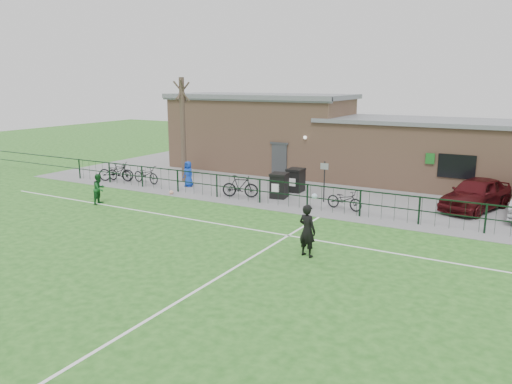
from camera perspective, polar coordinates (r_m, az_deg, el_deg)
The scene contains 21 objects.
ground at distance 17.01m, azimuth -8.44°, elevation -7.49°, with size 90.00×90.00×0.00m, color #235C1B.
paving_strip at distance 28.44m, azimuth 8.51°, elevation 0.71°, with size 34.00×13.00×0.02m, color slate.
pitch_line_touch at distance 23.35m, azimuth 3.41°, elevation -1.80°, with size 28.00×0.10×0.01m, color white.
pitch_line_mid at distance 20.13m, azimuth -1.41°, elevation -4.14°, with size 28.00×0.10×0.01m, color white.
pitch_line_perp at distance 15.92m, azimuth -2.69°, elevation -8.78°, with size 0.10×16.00×0.01m, color white.
perimeter_fence at distance 23.38m, azimuth 3.64°, elevation -0.28°, with size 28.00×0.10×1.20m, color black.
bare_tree at distance 29.32m, azimuth -8.35°, elevation 6.99°, with size 0.30×0.30×6.00m, color #433328.
wheelie_bin_left at distance 25.15m, azimuth 2.68°, elevation 0.66°, with size 0.77×0.88×1.17m, color black.
wheelie_bin_right at distance 26.59m, azimuth 4.56°, elevation 1.28°, with size 0.77×0.87×1.16m, color black.
sign_post at distance 24.39m, azimuth 7.80°, elevation 1.17°, with size 0.06×0.06×2.00m, color black.
car_maroon at distance 24.82m, azimuth 23.84°, elevation -0.19°, with size 1.77×4.39×1.50m, color #430B0F.
bicycle_a at distance 30.44m, azimuth -15.71°, elevation 2.24°, with size 0.74×2.11×1.11m, color black.
bicycle_b at distance 30.45m, azimuth -15.31°, elevation 2.19°, with size 0.48×1.71×1.03m, color black.
bicycle_c at distance 29.40m, azimuth -12.46°, elevation 1.97°, with size 0.68×1.94×1.02m, color black.
bicycle_d at distance 25.25m, azimuth -1.81°, elevation 0.65°, with size 0.52×1.86×1.12m, color black.
bicycle_e at distance 23.17m, azimuth 10.08°, elevation -0.85°, with size 0.62×1.79×0.94m, color black.
spectator_child at distance 28.02m, azimuth -7.75°, elevation 2.06°, with size 0.70×0.45×1.42m, color #133DBA.
goalkeeper_kick at distance 16.88m, azimuth 5.90°, elevation -4.32°, with size 1.31×2.93×1.80m.
outfield_player at distance 25.09m, azimuth -17.48°, elevation 0.34°, with size 0.71×0.55×1.45m, color #185524.
ball_ground at distance 26.38m, azimuth -9.65°, elevation -0.04°, with size 0.22×0.22×0.22m, color white.
clubhouse at distance 31.17m, azimuth 9.15°, elevation 5.85°, with size 24.25×5.40×4.96m.
Camera 1 is at (9.98, -12.50, 5.81)m, focal length 35.00 mm.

